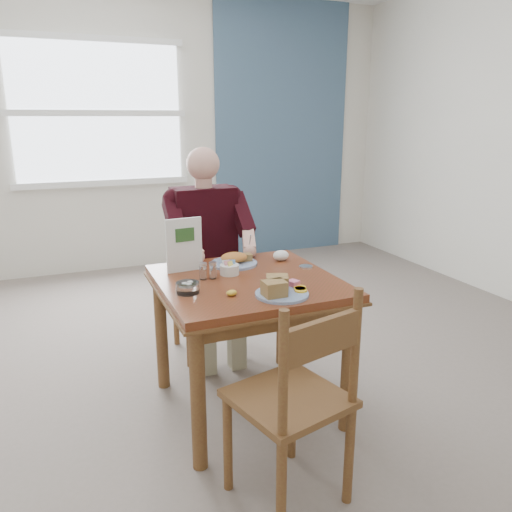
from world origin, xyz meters
name	(u,v)px	position (x,y,z in m)	size (l,w,h in m)	color
floor	(248,405)	(0.00, 0.00, 0.00)	(6.00, 6.00, 0.00)	#71655B
wall_back	(140,134)	(0.00, 3.00, 1.40)	(5.50, 5.50, 0.00)	silver
accent_panel	(283,132)	(1.60, 2.98, 1.40)	(1.60, 0.02, 2.80)	#405C77
lemon_wedge	(232,293)	(-0.16, -0.21, 0.76)	(0.05, 0.04, 0.03)	gold
napkin	(281,255)	(0.31, 0.25, 0.78)	(0.09, 0.08, 0.06)	white
metal_dish	(306,267)	(0.38, 0.06, 0.75)	(0.07, 0.07, 0.01)	silver
window	(98,113)	(-0.40, 2.97, 1.60)	(1.72, 0.04, 1.42)	white
table	(247,299)	(0.00, 0.00, 0.64)	(0.92, 0.92, 0.75)	maroon
chair_far	(205,283)	(0.00, 0.80, 0.48)	(0.42, 0.42, 0.95)	brown
chair_near	(296,401)	(-0.09, -0.75, 0.48)	(0.51, 0.51, 0.95)	brown
diner	(207,238)	(0.00, 0.71, 0.81)	(0.53, 0.56, 1.39)	gray
near_plate	(279,289)	(0.05, -0.29, 0.78)	(0.29, 0.29, 0.08)	white
far_plate	(235,260)	(0.03, 0.27, 0.78)	(0.29, 0.29, 0.07)	white
caddy	(230,269)	(-0.06, 0.11, 0.78)	(0.11, 0.11, 0.08)	white
shakers	(208,271)	(-0.19, 0.07, 0.80)	(0.10, 0.05, 0.09)	white
creamer	(188,288)	(-0.34, -0.09, 0.78)	(0.12, 0.12, 0.05)	white
menu	(184,245)	(-0.27, 0.25, 0.90)	(0.20, 0.03, 0.29)	white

